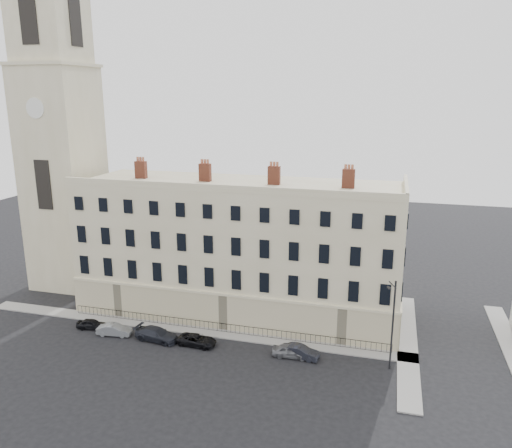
# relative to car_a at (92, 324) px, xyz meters

# --- Properties ---
(ground) EXTENTS (160.00, 160.00, 0.00)m
(ground) POSITION_rel_car_a_xyz_m (19.84, -2.50, -0.54)
(ground) COLOR black
(ground) RESTS_ON ground
(terrace) EXTENTS (36.22, 12.22, 17.00)m
(terrace) POSITION_rel_car_a_xyz_m (13.87, 9.47, 6.96)
(terrace) COLOR beige
(terrace) RESTS_ON ground
(church_tower) EXTENTS (8.00, 8.13, 44.00)m
(church_tower) POSITION_rel_car_a_xyz_m (-10.16, 11.50, 18.12)
(church_tower) COLOR beige
(church_tower) RESTS_ON ground
(pavement_terrace) EXTENTS (48.00, 2.00, 0.12)m
(pavement_terrace) POSITION_rel_car_a_xyz_m (9.84, 2.50, -0.48)
(pavement_terrace) COLOR gray
(pavement_terrace) RESTS_ON ground
(pavement_east_return) EXTENTS (2.00, 24.00, 0.12)m
(pavement_east_return) POSITION_rel_car_a_xyz_m (32.84, 5.50, -0.48)
(pavement_east_return) COLOR gray
(pavement_east_return) RESTS_ON ground
(pavement_adjacent) EXTENTS (2.00, 20.00, 0.12)m
(pavement_adjacent) POSITION_rel_car_a_xyz_m (42.84, 7.50, -0.48)
(pavement_adjacent) COLOR gray
(pavement_adjacent) RESTS_ON ground
(railings) EXTENTS (35.00, 0.04, 0.96)m
(railings) POSITION_rel_car_a_xyz_m (13.84, 2.90, 0.01)
(railings) COLOR black
(railings) RESTS_ON ground
(car_a) EXTENTS (3.33, 1.73, 1.08)m
(car_a) POSITION_rel_car_a_xyz_m (0.00, 0.00, 0.00)
(car_a) COLOR black
(car_a) RESTS_ON ground
(car_b) EXTENTS (3.78, 1.74, 1.20)m
(car_b) POSITION_rel_car_a_xyz_m (3.17, -0.68, 0.06)
(car_b) COLOR gray
(car_b) RESTS_ON ground
(car_c) EXTENTS (4.85, 2.42, 1.35)m
(car_c) POSITION_rel_car_a_xyz_m (7.98, -0.56, 0.14)
(car_c) COLOR #20232B
(car_c) RESTS_ON ground
(car_d) EXTENTS (4.07, 2.04, 1.11)m
(car_d) POSITION_rel_car_a_xyz_m (12.36, -0.44, 0.01)
(car_d) COLOR black
(car_d) RESTS_ON ground
(car_e) EXTENTS (3.69, 1.67, 1.23)m
(car_e) POSITION_rel_car_a_xyz_m (21.93, -0.19, 0.07)
(car_e) COLOR slate
(car_e) RESTS_ON ground
(car_f) EXTENTS (3.90, 1.75, 1.24)m
(car_f) POSITION_rel_car_a_xyz_m (22.80, -0.13, 0.08)
(car_f) COLOR black
(car_f) RESTS_ON ground
(streetlamp) EXTENTS (0.83, 1.78, 8.63)m
(streetlamp) POSITION_rel_car_a_xyz_m (31.12, -0.02, 4.24)
(streetlamp) COLOR #27282C
(streetlamp) RESTS_ON ground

